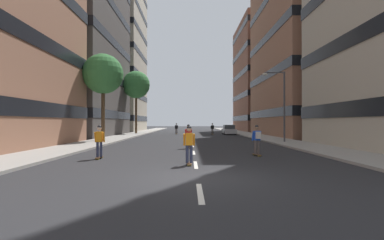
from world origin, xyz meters
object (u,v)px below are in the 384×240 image
Objects in this scene: skater_4 at (188,135)px; skater_5 at (189,143)px; street_tree_mid at (136,85)px; skater_1 at (257,138)px; skater_2 at (176,128)px; street_tree_near at (103,74)px; skater_3 at (212,128)px; streetlamp_right at (280,98)px; skater_0 at (99,140)px; parked_car_near at (229,130)px.

skater_4 is 1.00× the size of skater_5.
skater_4 is at bearing -70.76° from street_tree_mid.
skater_1 is 1.00× the size of skater_5.
skater_1 is 30.02m from skater_2.
skater_3 is at bearing 52.61° from street_tree_near.
street_tree_mid is at bearing 174.53° from skater_3.
street_tree_mid is (0.00, 17.26, 1.26)m from street_tree_near.
street_tree_near reaches higher than skater_1.
skater_1 is at bearing -115.23° from streetlamp_right.
skater_0 is at bearing -106.19° from skater_3.
street_tree_near reaches higher than streetlamp_right.
streetlamp_right reaches higher than skater_0.
street_tree_near is 19.59m from skater_2.
parked_car_near is 23.89m from skater_4.
skater_3 is at bearing 174.08° from parked_car_near.
parked_car_near is at bearing 69.10° from skater_0.
skater_5 is at bearing -60.48° from street_tree_near.
skater_5 is (4.75, -2.12, 0.00)m from skater_0.
skater_0 is at bearing -95.01° from skater_2.
street_tree_mid reaches higher than skater_1.
skater_1 is at bearing -94.89° from parked_car_near.
streetlamp_right is 3.65× the size of skater_1.
streetlamp_right is 3.65× the size of skater_4.
streetlamp_right is 22.58m from skater_2.
skater_1 is (8.65, 1.19, 0.03)m from skater_0.
skater_5 reaches higher than parked_car_near.
street_tree_mid is at bearing 90.00° from street_tree_near.
streetlamp_right reaches higher than skater_2.
skater_4 is (8.54, -7.22, -5.74)m from street_tree_near.
street_tree_mid is at bearing 97.22° from skater_0.
street_tree_mid reaches higher than skater_5.
streetlamp_right is 10.40m from skater_4.
street_tree_mid is 5.68× the size of skater_4.
skater_4 is 7.95m from skater_5.
skater_1 is (-2.37, -27.67, 0.32)m from parked_car_near.
street_tree_near is at bearing 136.50° from skater_1.
skater_2 is (6.52, 0.30, -6.97)m from street_tree_mid.
street_tree_near reaches higher than skater_4.
skater_5 is at bearing -24.10° from skater_0.
streetlamp_right is 15.84m from skater_5.
skater_4 is at bearing 130.43° from skater_1.
skater_0 is 1.00× the size of skater_4.
skater_3 is 1.00× the size of skater_4.
street_tree_mid is 5.68× the size of skater_0.
skater_2 is 1.00× the size of skater_3.
street_tree_near is at bearing -127.39° from skater_3.
skater_0 and skater_1 have the same top height.
streetlamp_right reaches higher than skater_3.
street_tree_mid is 9.55m from skater_2.
street_tree_near reaches higher than skater_3.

